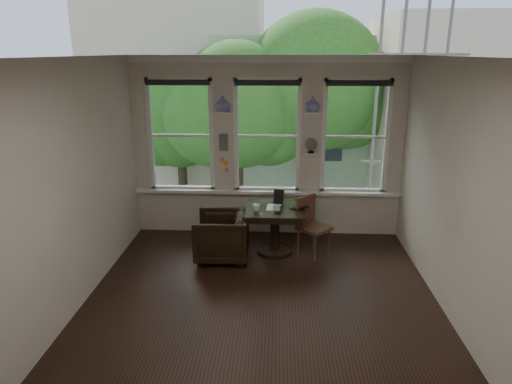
# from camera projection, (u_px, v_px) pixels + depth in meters

# --- Properties ---
(ground) EXTENTS (4.50, 4.50, 0.00)m
(ground) POSITION_uv_depth(u_px,v_px,m) (262.00, 295.00, 5.96)
(ground) COLOR black
(ground) RESTS_ON ground
(ceiling) EXTENTS (4.50, 4.50, 0.00)m
(ceiling) POSITION_uv_depth(u_px,v_px,m) (263.00, 56.00, 5.07)
(ceiling) COLOR silver
(ceiling) RESTS_ON ground
(wall_back) EXTENTS (4.50, 0.00, 4.50)m
(wall_back) POSITION_uv_depth(u_px,v_px,m) (267.00, 148.00, 7.67)
(wall_back) COLOR beige
(wall_back) RESTS_ON ground
(wall_front) EXTENTS (4.50, 0.00, 4.50)m
(wall_front) POSITION_uv_depth(u_px,v_px,m) (250.00, 271.00, 3.37)
(wall_front) COLOR beige
(wall_front) RESTS_ON ground
(wall_left) EXTENTS (0.00, 4.50, 4.50)m
(wall_left) POSITION_uv_depth(u_px,v_px,m) (80.00, 183.00, 5.63)
(wall_left) COLOR beige
(wall_left) RESTS_ON ground
(wall_right) EXTENTS (0.00, 4.50, 4.50)m
(wall_right) POSITION_uv_depth(u_px,v_px,m) (451.00, 188.00, 5.41)
(wall_right) COLOR beige
(wall_right) RESTS_ON ground
(window_left) EXTENTS (1.10, 0.12, 1.90)m
(window_left) POSITION_uv_depth(u_px,v_px,m) (181.00, 135.00, 7.68)
(window_left) COLOR white
(window_left) RESTS_ON ground
(window_center) EXTENTS (1.10, 0.12, 1.90)m
(window_center) POSITION_uv_depth(u_px,v_px,m) (267.00, 136.00, 7.61)
(window_center) COLOR white
(window_center) RESTS_ON ground
(window_right) EXTENTS (1.10, 0.12, 1.90)m
(window_right) POSITION_uv_depth(u_px,v_px,m) (355.00, 137.00, 7.53)
(window_right) COLOR white
(window_right) RESTS_ON ground
(shelf_left) EXTENTS (0.26, 0.16, 0.03)m
(shelf_left) POSITION_uv_depth(u_px,v_px,m) (223.00, 112.00, 7.43)
(shelf_left) COLOR white
(shelf_left) RESTS_ON ground
(shelf_right) EXTENTS (0.26, 0.16, 0.03)m
(shelf_right) POSITION_uv_depth(u_px,v_px,m) (312.00, 113.00, 7.36)
(shelf_right) COLOR white
(shelf_right) RESTS_ON ground
(intercom) EXTENTS (0.14, 0.06, 0.28)m
(intercom) POSITION_uv_depth(u_px,v_px,m) (224.00, 142.00, 7.60)
(intercom) COLOR #59544F
(intercom) RESTS_ON ground
(sticky_notes) EXTENTS (0.16, 0.01, 0.24)m
(sticky_notes) POSITION_uv_depth(u_px,v_px,m) (224.00, 163.00, 7.71)
(sticky_notes) COLOR pink
(sticky_notes) RESTS_ON ground
(desk_fan) EXTENTS (0.20, 0.20, 0.24)m
(desk_fan) POSITION_uv_depth(u_px,v_px,m) (311.00, 148.00, 7.51)
(desk_fan) COLOR #59544F
(desk_fan) RESTS_ON ground
(vase_left) EXTENTS (0.24, 0.24, 0.25)m
(vase_left) POSITION_uv_depth(u_px,v_px,m) (223.00, 104.00, 7.39)
(vase_left) COLOR silver
(vase_left) RESTS_ON shelf_left
(vase_right) EXTENTS (0.24, 0.24, 0.25)m
(vase_right) POSITION_uv_depth(u_px,v_px,m) (312.00, 104.00, 7.32)
(vase_right) COLOR silver
(vase_right) RESTS_ON shelf_right
(table) EXTENTS (0.90, 0.90, 0.75)m
(table) POSITION_uv_depth(u_px,v_px,m) (275.00, 230.00, 7.12)
(table) COLOR black
(table) RESTS_ON ground
(armchair_left) EXTENTS (0.81, 0.79, 0.73)m
(armchair_left) POSITION_uv_depth(u_px,v_px,m) (222.00, 237.00, 6.91)
(armchair_left) COLOR black
(armchair_left) RESTS_ON ground
(cushion_red) EXTENTS (0.45, 0.45, 0.06)m
(cushion_red) POSITION_uv_depth(u_px,v_px,m) (221.00, 231.00, 6.89)
(cushion_red) COLOR maroon
(cushion_red) RESTS_ON armchair_left
(side_chair_right) EXTENTS (0.59, 0.59, 0.92)m
(side_chair_right) POSITION_uv_depth(u_px,v_px,m) (314.00, 227.00, 7.01)
(side_chair_right) COLOR #492A1A
(side_chair_right) RESTS_ON ground
(laptop) EXTENTS (0.29, 0.19, 0.02)m
(laptop) POSITION_uv_depth(u_px,v_px,m) (299.00, 209.00, 6.94)
(laptop) COLOR black
(laptop) RESTS_ON table
(mug) EXTENTS (0.13, 0.13, 0.10)m
(mug) POSITION_uv_depth(u_px,v_px,m) (256.00, 208.00, 6.86)
(mug) COLOR white
(mug) RESTS_ON table
(drinking_glass) EXTENTS (0.15, 0.15, 0.10)m
(drinking_glass) POSITION_uv_depth(u_px,v_px,m) (278.00, 209.00, 6.80)
(drinking_glass) COLOR white
(drinking_glass) RESTS_ON table
(tablet) EXTENTS (0.17, 0.11, 0.22)m
(tablet) POSITION_uv_depth(u_px,v_px,m) (279.00, 196.00, 7.20)
(tablet) COLOR black
(tablet) RESTS_ON table
(papers) EXTENTS (0.23, 0.31, 0.00)m
(papers) POSITION_uv_depth(u_px,v_px,m) (274.00, 207.00, 7.02)
(papers) COLOR silver
(papers) RESTS_ON table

